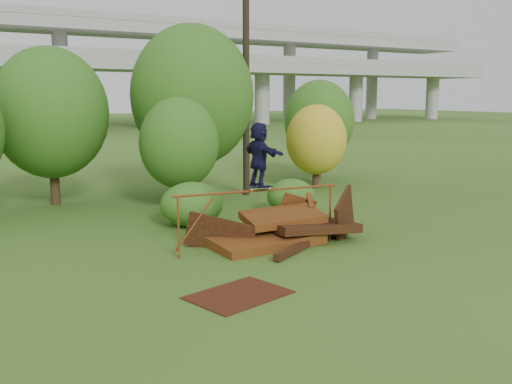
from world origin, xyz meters
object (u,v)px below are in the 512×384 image
skater (259,155)px  flat_plate (239,295)px  scrap_pile (282,230)px  utility_pole (246,68)px

skater → flat_plate: size_ratio=0.86×
scrap_pile → utility_pole: (3.25, 7.51, 5.01)m
scrap_pile → utility_pole: size_ratio=0.52×
scrap_pile → skater: (-0.97, -0.30, 2.29)m
flat_plate → utility_pole: utility_pole is taller
skater → utility_pole: utility_pole is taller
scrap_pile → skater: size_ratio=3.10×
scrap_pile → skater: bearing=-162.8°
skater → flat_plate: (-2.38, -2.97, -2.65)m
skater → utility_pole: (4.22, 7.81, 2.72)m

